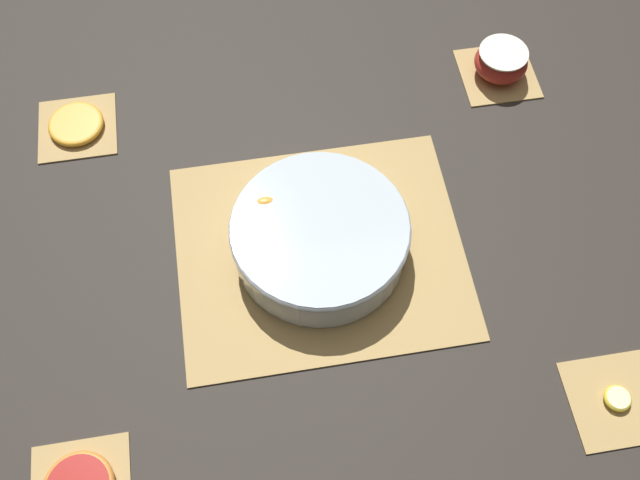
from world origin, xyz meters
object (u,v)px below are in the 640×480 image
at_px(apple_half, 501,62).
at_px(fruit_salad_bowl, 320,236).
at_px(banana_coin_single, 618,398).
at_px(orange_slice_whole, 76,124).

bearing_deg(apple_half, fruit_salad_bowl, 39.07).
bearing_deg(banana_coin_single, fruit_salad_bowl, -39.19).
distance_m(apple_half, banana_coin_single, 0.57).
bearing_deg(apple_half, orange_slice_whole, 0.00).
bearing_deg(banana_coin_single, orange_slice_whole, -39.15).
distance_m(fruit_salad_bowl, banana_coin_single, 0.45).
distance_m(apple_half, orange_slice_whole, 0.70).
height_order(fruit_salad_bowl, orange_slice_whole, fruit_salad_bowl).
height_order(apple_half, banana_coin_single, apple_half).
relative_size(fruit_salad_bowl, apple_half, 2.91).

